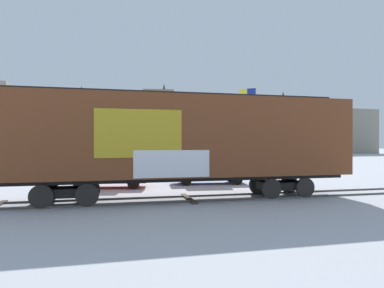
# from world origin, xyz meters

# --- Properties ---
(ground_plane) EXTENTS (260.00, 260.00, 0.00)m
(ground_plane) POSITION_xyz_m (0.00, 0.00, 0.00)
(ground_plane) COLOR #B2B5BC
(track) EXTENTS (60.01, 4.12, 0.08)m
(track) POSITION_xyz_m (-1.31, 0.03, 0.04)
(track) COLOR #4C4742
(track) RESTS_ON ground_plane
(freight_car) EXTENTS (15.54, 3.31, 4.78)m
(freight_car) POSITION_xyz_m (-0.41, -0.00, 2.73)
(freight_car) COLOR brown
(freight_car) RESTS_ON ground_plane
(flagpole) EXTENTS (1.36, 1.07, 7.72)m
(flagpole) POSITION_xyz_m (9.30, 13.00, 5.09)
(flagpole) COLOR silver
(flagpole) RESTS_ON ground_plane
(hillside) EXTENTS (126.55, 29.37, 15.54)m
(hillside) POSITION_xyz_m (-0.10, 67.96, 5.57)
(hillside) COLOR gray
(hillside) RESTS_ON ground_plane
(parked_car_red) EXTENTS (4.46, 2.49, 1.62)m
(parked_car_red) POSITION_xyz_m (-3.44, 5.09, 0.83)
(parked_car_red) COLOR #B21E1E
(parked_car_red) RESTS_ON ground_plane
(parked_car_blue) EXTENTS (4.77, 2.32, 1.72)m
(parked_car_blue) POSITION_xyz_m (2.63, 5.36, 0.88)
(parked_car_blue) COLOR navy
(parked_car_blue) RESTS_ON ground_plane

